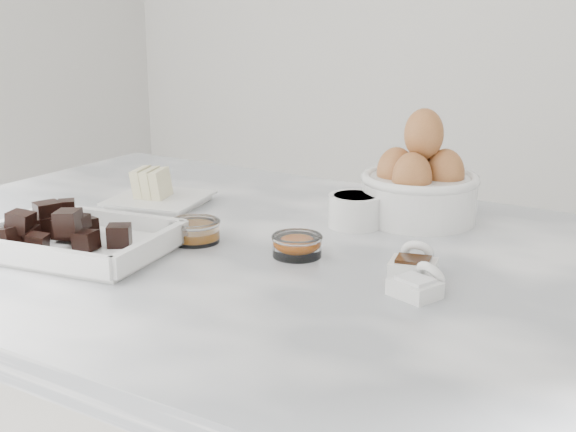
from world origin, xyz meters
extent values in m
cube|color=white|center=(0.00, 0.00, 0.92)|extent=(1.20, 0.80, 0.04)
cube|color=white|center=(-0.20, -0.15, 0.95)|extent=(0.25, 0.21, 0.01)
cube|color=white|center=(-0.27, 0.09, 0.95)|extent=(0.15, 0.15, 0.01)
cube|color=white|center=(-0.27, 0.09, 0.95)|extent=(0.17, 0.17, 0.00)
cylinder|color=white|center=(0.06, 0.16, 0.96)|extent=(0.08, 0.08, 0.05)
cylinder|color=white|center=(0.06, 0.16, 0.98)|extent=(0.06, 0.06, 0.01)
cylinder|color=white|center=(0.12, 0.24, 0.97)|extent=(0.17, 0.17, 0.07)
torus|color=white|center=(0.12, 0.24, 1.01)|extent=(0.18, 0.18, 0.01)
ellipsoid|color=#AF6C38|center=(0.16, 0.24, 1.01)|extent=(0.06, 0.06, 0.08)
ellipsoid|color=#AF6C38|center=(0.09, 0.23, 1.01)|extent=(0.06, 0.06, 0.08)
ellipsoid|color=#AF6C38|center=(0.13, 0.27, 1.01)|extent=(0.06, 0.06, 0.08)
ellipsoid|color=#AF6C38|center=(0.12, 0.20, 1.01)|extent=(0.06, 0.06, 0.08)
ellipsoid|color=#AF6C38|center=(0.13, 0.24, 1.07)|extent=(0.06, 0.06, 0.08)
cylinder|color=white|center=(-0.09, -0.03, 0.95)|extent=(0.07, 0.07, 0.03)
torus|color=white|center=(-0.09, -0.03, 0.97)|extent=(0.07, 0.07, 0.01)
cylinder|color=orange|center=(-0.09, -0.03, 0.95)|extent=(0.05, 0.05, 0.01)
cylinder|color=white|center=(0.06, -0.01, 0.95)|extent=(0.06, 0.06, 0.03)
torus|color=white|center=(0.06, -0.01, 0.97)|extent=(0.07, 0.07, 0.01)
ellipsoid|color=orange|center=(0.06, -0.01, 0.95)|extent=(0.04, 0.04, 0.02)
cube|color=white|center=(0.22, 0.00, 0.95)|extent=(0.07, 0.06, 0.02)
cube|color=black|center=(0.22, 0.00, 0.96)|extent=(0.05, 0.04, 0.00)
torus|color=white|center=(0.21, 0.03, 0.96)|extent=(0.05, 0.04, 0.04)
cube|color=white|center=(0.25, -0.06, 0.95)|extent=(0.06, 0.06, 0.02)
cube|color=white|center=(0.25, -0.06, 0.96)|extent=(0.05, 0.04, 0.00)
torus|color=white|center=(0.25, -0.03, 0.96)|extent=(0.05, 0.04, 0.04)
camera|label=1|loc=(0.58, -0.86, 1.28)|focal=50.00mm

